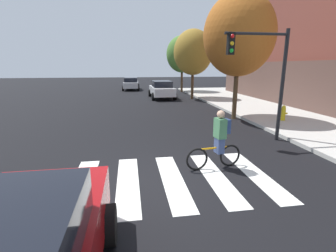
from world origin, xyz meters
The scene contains 10 objects.
ground_plane centered at (0.00, 0.00, 0.00)m, with size 120.00×120.00×0.00m, color black.
crosswalk_stripes centered at (0.43, 0.00, 0.01)m, with size 5.15×3.24×0.01m.
sedan_mid centered at (2.32, 16.59, 0.81)m, with size 2.20×4.57×1.57m.
sedan_far centered at (-0.37, 25.14, 0.77)m, with size 2.15×4.36×1.49m.
cyclist centered at (1.85, 0.59, 0.84)m, with size 1.70×0.39×1.69m.
traffic_light_near centered at (4.33, 2.87, 2.86)m, with size 2.47×0.28×4.20m.
fire_hydrant centered at (7.18, 5.57, 0.53)m, with size 0.33×0.22×0.78m.
street_tree_near centered at (5.15, 7.03, 4.44)m, with size 3.70×3.70×6.58m.
street_tree_mid centered at (4.94, 15.68, 4.01)m, with size 3.34×3.34×5.94m.
street_tree_far centered at (5.27, 21.74, 4.12)m, with size 3.43×3.43×6.11m.
Camera 1 is at (-0.60, -5.81, 2.89)m, focal length 26.37 mm.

